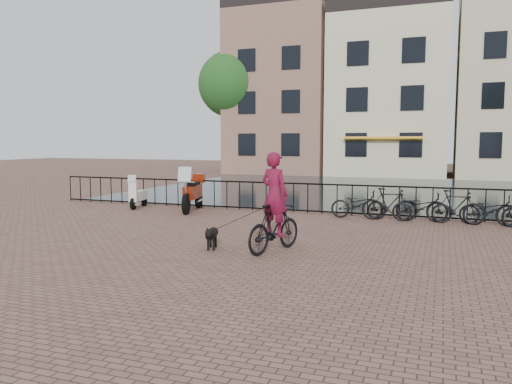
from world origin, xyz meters
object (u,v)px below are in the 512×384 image
(cyclist, at_px, (274,208))
(scooter, at_px, (139,191))
(motorcycle, at_px, (193,188))
(dog, at_px, (212,237))

(cyclist, bearing_deg, scooter, -17.93)
(motorcycle, distance_m, scooter, 2.27)
(dog, relative_size, motorcycle, 0.36)
(scooter, bearing_deg, motorcycle, -14.20)
(dog, bearing_deg, cyclist, -8.30)
(scooter, bearing_deg, dog, -57.00)
(motorcycle, bearing_deg, cyclist, -60.65)
(cyclist, relative_size, dog, 3.03)
(motorcycle, xyz_separation_m, scooter, (-2.26, 0.06, -0.18))
(dog, bearing_deg, scooter, 118.41)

